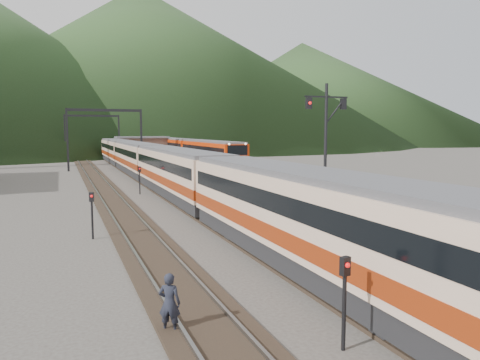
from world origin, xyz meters
name	(u,v)px	position (x,y,z in m)	size (l,w,h in m)	color
ground	(443,347)	(0.00, 0.00, 0.00)	(400.00, 400.00, 0.00)	#47423D
track_main	(148,180)	(0.00, 40.00, 0.07)	(2.60, 200.00, 0.23)	black
track_far	(98,182)	(-5.00, 40.00, 0.07)	(2.60, 200.00, 0.23)	black
track_second	(251,176)	(11.50, 40.00, 0.07)	(2.60, 200.00, 0.23)	black
platform	(206,176)	(5.60, 38.00, 0.50)	(8.00, 100.00, 1.00)	gray
gantry_near	(105,127)	(-2.85, 55.00, 5.59)	(9.55, 0.25, 8.00)	black
gantry_far	(92,128)	(-2.85, 80.00, 5.59)	(9.55, 0.25, 8.00)	black
station_shed	(142,145)	(5.60, 78.00, 2.57)	(9.40, 4.40, 3.10)	#4C362C
hill_b	(139,65)	(30.00, 230.00, 37.50)	(220.00, 220.00, 75.00)	#2A471F
hill_c	(301,92)	(110.00, 210.00, 25.00)	(160.00, 160.00, 50.00)	#2A471F
main_train	(153,163)	(0.00, 37.24, 2.04)	(2.97, 81.48, 3.63)	beige
second_train	(176,147)	(11.50, 76.21, 2.13)	(3.11, 63.81, 3.80)	red
signal_mast	(326,138)	(2.90, 10.27, 4.88)	(2.20, 0.19, 6.31)	black
short_signal_a	(344,290)	(-2.33, 0.75, 1.46)	(0.25, 0.20, 2.27)	black
short_signal_b	(140,176)	(-2.46, 30.03, 1.46)	(0.24, 0.19, 2.27)	black
short_signal_c	(92,209)	(-7.12, 14.82, 1.46)	(0.25, 0.20, 2.27)	black
worker	(169,303)	(-5.97, 3.18, 0.79)	(0.58, 0.38, 1.59)	#20232F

